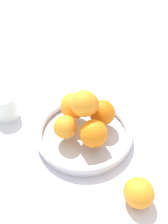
% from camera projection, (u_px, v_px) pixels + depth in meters
% --- Properties ---
extents(ground_plane, '(4.00, 4.00, 0.00)m').
position_uv_depth(ground_plane, '(84.00, 137.00, 0.69)').
color(ground_plane, silver).
extents(fruit_bowl, '(0.30, 0.30, 0.04)m').
position_uv_depth(fruit_bowl, '(84.00, 133.00, 0.67)').
color(fruit_bowl, silver).
rests_on(fruit_bowl, ground_plane).
extents(orange_pile, '(0.20, 0.19, 0.14)m').
position_uv_depth(orange_pile, '(85.00, 114.00, 0.63)').
color(orange_pile, orange).
rests_on(orange_pile, fruit_bowl).
extents(stray_orange, '(0.07, 0.07, 0.07)m').
position_uv_depth(stray_orange, '(139.00, 193.00, 0.51)').
color(stray_orange, orange).
rests_on(stray_orange, ground_plane).
extents(drinking_glass, '(0.08, 0.08, 0.09)m').
position_uv_depth(drinking_glass, '(6.00, 107.00, 0.73)').
color(drinking_glass, silver).
rests_on(drinking_glass, ground_plane).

